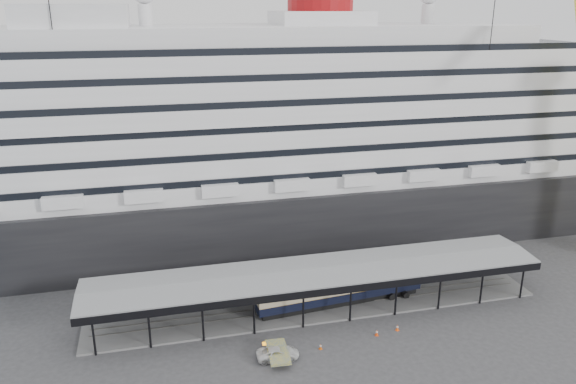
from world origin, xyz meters
name	(u,v)px	position (x,y,z in m)	size (l,w,h in m)	color
ground	(329,328)	(0.00, 0.00, 0.00)	(200.00, 200.00, 0.00)	#363639
cruise_ship	(270,120)	(0.05, 32.00, 18.35)	(130.00, 30.00, 43.90)	black
platform_canopy	(317,290)	(0.00, 5.00, 2.36)	(56.00, 9.18, 5.30)	slate
port_truck	(278,353)	(-7.12, -4.38, 0.63)	(2.09, 4.52, 1.26)	silver
pullman_carriage	(340,285)	(2.93, 5.00, 2.59)	(21.84, 4.87, 21.28)	black
traffic_cone_left	(321,346)	(-2.21, -3.82, 0.33)	(0.42, 0.42, 0.67)	#D6530B
traffic_cone_mid	(377,333)	(4.78, -2.79, 0.37)	(0.42, 0.42, 0.75)	#E2400C
traffic_cone_right	(397,327)	(7.50, -2.38, 0.38)	(0.50, 0.50, 0.76)	#EF4E0D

